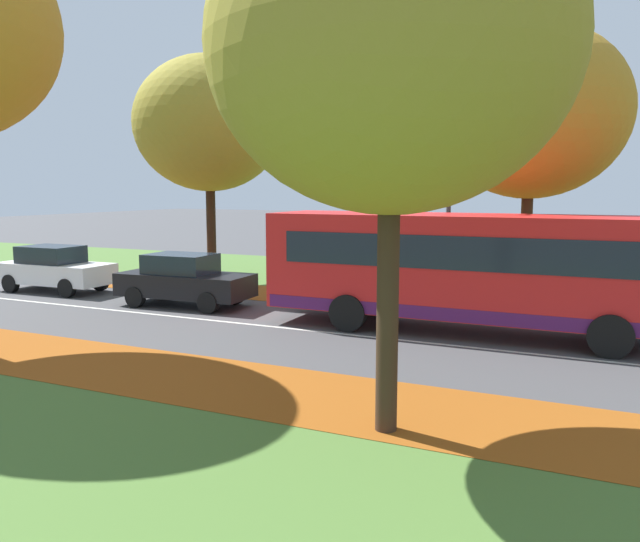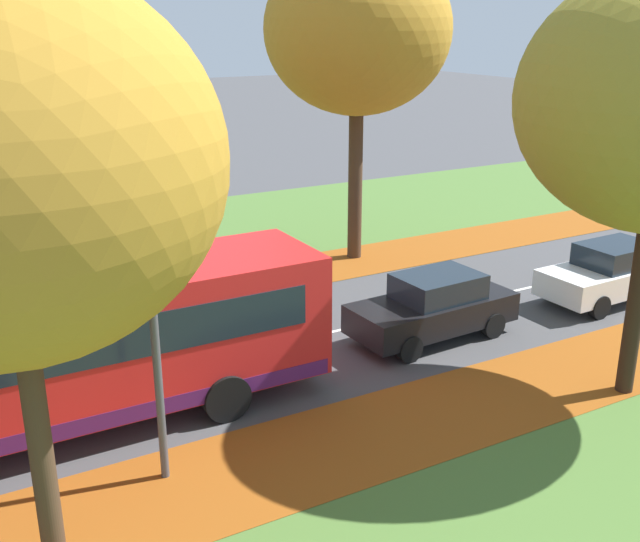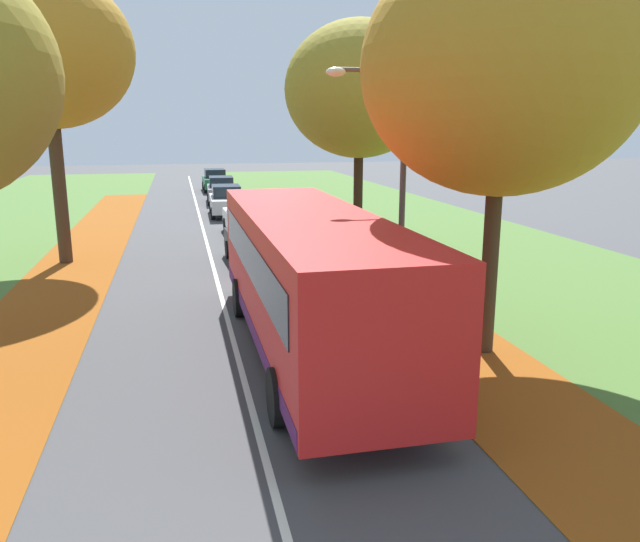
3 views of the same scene
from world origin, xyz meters
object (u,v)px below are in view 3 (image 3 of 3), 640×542
at_px(tree_right_near, 502,68).
at_px(car_black_lead, 256,241).
at_px(car_silver_third_in_line, 227,201).
at_px(tree_right_mid, 359,90).
at_px(streetlamp_right, 389,170).
at_px(car_green_trailing, 215,180).
at_px(car_grey_fourth_in_line, 221,190).
at_px(car_white_following, 247,217).
at_px(bus, 309,274).
at_px(tree_left_mid, 46,51).

relative_size(tree_right_near, car_black_lead, 1.94).
bearing_deg(car_black_lead, car_silver_third_in_line, 90.16).
relative_size(tree_right_mid, car_silver_third_in_line, 2.02).
xyz_separation_m(streetlamp_right, car_green_trailing, (-2.03, 33.20, -2.92)).
relative_size(streetlamp_right, car_grey_fourth_in_line, 1.41).
height_order(tree_right_mid, car_green_trailing, tree_right_mid).
xyz_separation_m(car_black_lead, car_green_trailing, (0.15, 25.58, 0.00)).
bearing_deg(car_white_following, bus, -91.05).
relative_size(tree_right_mid, car_green_trailing, 2.02).
relative_size(tree_left_mid, tree_right_near, 1.17).
bearing_deg(bus, car_green_trailing, 89.85).
bearing_deg(streetlamp_right, car_grey_fourth_in_line, 94.55).
bearing_deg(tree_right_mid, car_silver_third_in_line, 111.89).
height_order(streetlamp_right, car_grey_fourth_in_line, streetlamp_right).
bearing_deg(bus, tree_left_mid, 121.83).
bearing_deg(car_white_following, car_black_lead, -93.19).
bearing_deg(tree_right_near, car_silver_third_in_line, 99.65).
xyz_separation_m(tree_left_mid, car_grey_fourth_in_line, (6.63, 16.61, -6.30)).
distance_m(bus, car_silver_third_in_line, 21.26).
xyz_separation_m(tree_right_near, streetlamp_right, (-1.54, 2.06, -2.07)).
distance_m(tree_left_mid, tree_right_mid, 10.78).
distance_m(streetlamp_right, car_white_following, 13.93).
xyz_separation_m(tree_right_near, car_white_following, (-3.39, 15.55, -4.99)).
bearing_deg(car_green_trailing, car_white_following, -89.48).
distance_m(tree_right_near, streetlamp_right, 3.30).
distance_m(tree_right_mid, car_grey_fourth_in_line, 17.81).
bearing_deg(tree_right_near, tree_left_mid, 131.83).
height_order(bus, car_grey_fourth_in_line, bus).
distance_m(tree_right_near, car_green_trailing, 35.78).
relative_size(tree_left_mid, car_silver_third_in_line, 2.29).
bearing_deg(car_black_lead, car_white_following, 86.81).
bearing_deg(car_green_trailing, tree_right_mid, -80.29).
height_order(tree_right_mid, streetlamp_right, tree_right_mid).
height_order(tree_right_near, car_grey_fourth_in_line, tree_right_near).
distance_m(tree_right_mid, bus, 12.24).
distance_m(car_black_lead, car_silver_third_in_line, 12.41).
bearing_deg(tree_right_mid, car_grey_fourth_in_line, 103.93).
bearing_deg(car_white_following, tree_right_near, -77.69).
height_order(streetlamp_right, car_white_following, streetlamp_right).
bearing_deg(tree_right_near, bus, 167.03).
relative_size(car_white_following, car_green_trailing, 1.01).
bearing_deg(streetlamp_right, car_silver_third_in_line, 96.31).
xyz_separation_m(streetlamp_right, bus, (-2.12, -1.21, -2.04)).
xyz_separation_m(car_grey_fourth_in_line, car_green_trailing, (0.04, 7.20, 0.00)).
relative_size(tree_right_near, streetlamp_right, 1.38).
xyz_separation_m(tree_right_near, bus, (-3.66, 0.84, -4.10)).
bearing_deg(bus, car_black_lead, 90.37).
height_order(tree_right_mid, car_white_following, tree_right_mid).
xyz_separation_m(bus, car_grey_fourth_in_line, (0.05, 27.21, -0.89)).
xyz_separation_m(tree_left_mid, car_green_trailing, (6.67, 23.81, -6.30)).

